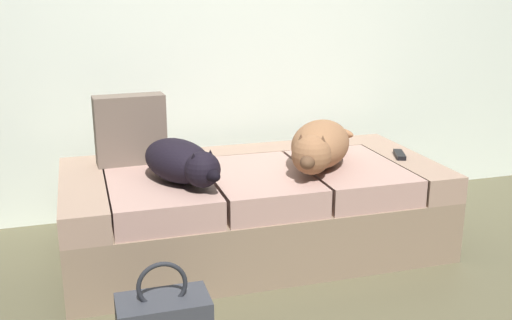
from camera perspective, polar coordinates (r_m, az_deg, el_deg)
couch at (r=2.98m, az=-0.29°, el=-4.65°), size 1.81×0.89×0.43m
dog_dark at (r=2.67m, az=-7.08°, el=-0.18°), size 0.38×0.54×0.19m
dog_tan at (r=2.88m, az=6.04°, el=1.38°), size 0.49×0.60×0.22m
tv_remote at (r=3.17m, az=13.51°, el=0.50°), size 0.09×0.16×0.02m
throw_pillow at (r=3.00m, az=-11.88°, el=2.85°), size 0.35×0.14×0.34m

